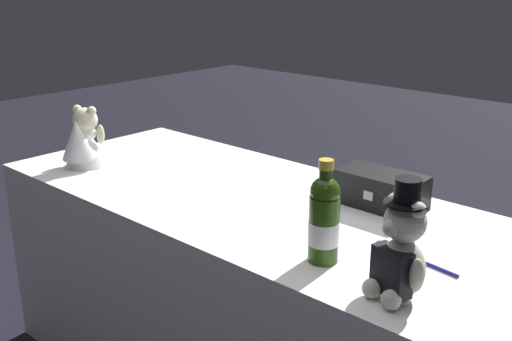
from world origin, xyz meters
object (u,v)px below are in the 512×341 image
Objects in this scene: teddy_bear_groom at (400,251)px; champagne_bottle at (324,219)px; teddy_bear_bride at (84,141)px; signing_pen at (436,267)px; gift_case_black at (381,190)px.

champagne_bottle is (-0.25, 0.04, 0.00)m from teddy_bear_groom.
signing_pen is (1.48, 0.12, -0.10)m from teddy_bear_bride.
teddy_bear_bride is 1.20m from gift_case_black.
gift_case_black reaches higher than signing_pen.
signing_pen is at bearing 32.72° from champagne_bottle.
teddy_bear_groom is 1.48m from teddy_bear_bride.
teddy_bear_bride is at bearing -175.45° from signing_pen.
gift_case_black is (-0.35, 0.50, -0.06)m from teddy_bear_groom.
teddy_bear_groom is 1.05× the size of gift_case_black.
gift_case_black is (1.12, 0.42, -0.05)m from teddy_bear_bride.
teddy_bear_bride is at bearing 176.75° from teddy_bear_groom.
champagne_bottle is at bearing 171.34° from teddy_bear_groom.
teddy_bear_bride reaches higher than gift_case_black.
teddy_bear_bride is at bearing 177.87° from champagne_bottle.
champagne_bottle is at bearing -2.13° from teddy_bear_bride.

